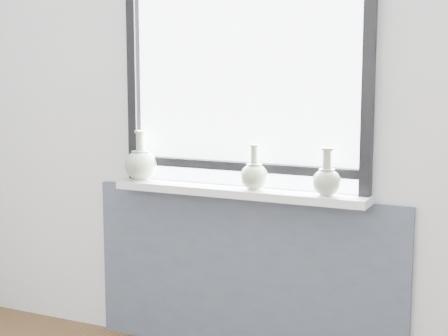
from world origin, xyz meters
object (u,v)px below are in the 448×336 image
at_px(windowsill, 238,192).
at_px(vase_c, 327,180).
at_px(vase_a, 141,163).
at_px(vase_b, 254,175).

relative_size(windowsill, vase_c, 5.88).
distance_m(vase_a, vase_c, 1.02).
bearing_deg(windowsill, vase_a, -179.68).
distance_m(vase_a, vase_b, 0.65).
distance_m(windowsill, vase_b, 0.13).
xyz_separation_m(windowsill, vase_a, (-0.56, -0.00, 0.11)).
relative_size(vase_b, vase_c, 0.99).
height_order(windowsill, vase_b, vase_b).
bearing_deg(vase_a, vase_c, -0.77).
height_order(windowsill, vase_c, vase_c).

